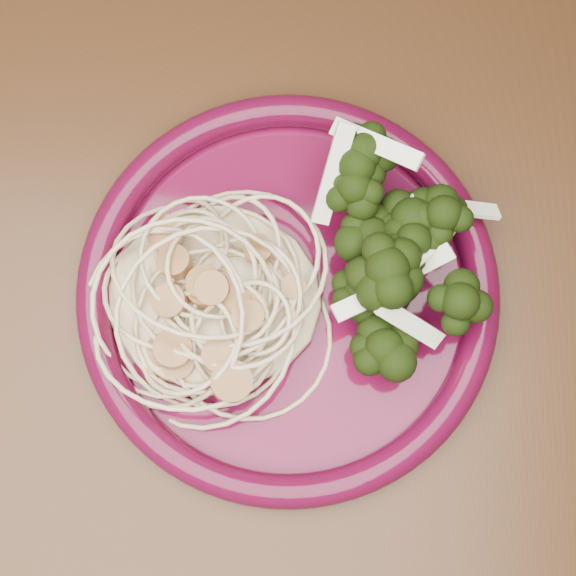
# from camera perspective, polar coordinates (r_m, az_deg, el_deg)

# --- Properties ---
(dining_table) EXTENTS (1.20, 0.80, 0.75)m
(dining_table) POSITION_cam_1_polar(r_m,az_deg,el_deg) (0.63, -6.10, -2.99)
(dining_table) COLOR #472814
(dining_table) RESTS_ON ground
(dinner_plate) EXTENTS (0.32, 0.32, 0.02)m
(dinner_plate) POSITION_cam_1_polar(r_m,az_deg,el_deg) (0.52, 0.00, -0.25)
(dinner_plate) COLOR #550927
(dinner_plate) RESTS_ON dining_table
(spaghetti_pile) EXTENTS (0.16, 0.14, 0.03)m
(spaghetti_pile) POSITION_cam_1_polar(r_m,az_deg,el_deg) (0.51, -5.36, -0.39)
(spaghetti_pile) COLOR beige
(spaghetti_pile) RESTS_ON dinner_plate
(scallop_cluster) EXTENTS (0.14, 0.14, 0.04)m
(scallop_cluster) POSITION_cam_1_polar(r_m,az_deg,el_deg) (0.48, -5.75, 0.55)
(scallop_cluster) COLOR #AC7842
(scallop_cluster) RESTS_ON spaghetti_pile
(broccoli_pile) EXTENTS (0.12, 0.18, 0.06)m
(broccoli_pile) POSITION_cam_1_polar(r_m,az_deg,el_deg) (0.50, 6.67, 0.90)
(broccoli_pile) COLOR black
(broccoli_pile) RESTS_ON dinner_plate
(onion_garnish) EXTENTS (0.09, 0.11, 0.06)m
(onion_garnish) POSITION_cam_1_polar(r_m,az_deg,el_deg) (0.47, 7.14, 1.90)
(onion_garnish) COLOR white
(onion_garnish) RESTS_ON broccoli_pile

